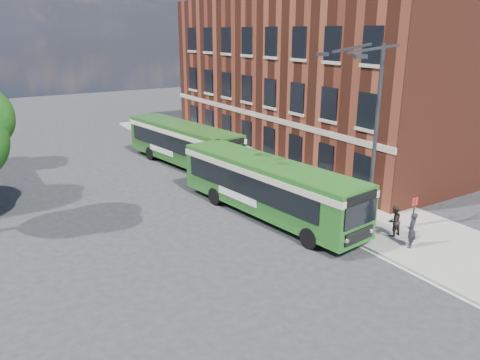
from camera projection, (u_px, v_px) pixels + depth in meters
ground at (255, 244)px, 21.78m from camera, size 120.00×120.00×0.00m
pavement at (276, 176)px, 31.75m from camera, size 6.00×48.00×0.15m
kerb_line at (238, 184)px, 30.24m from camera, size 0.12×48.00×0.01m
brick_office at (320, 65)px, 36.39m from camera, size 12.10×26.00×14.20m
street_lamp at (370, 140)px, 21.13m from camera, size 2.96×2.38×9.00m
bus_stop_sign at (413, 220)px, 20.74m from camera, size 0.35×0.08×2.52m
bus_front at (268, 183)px, 24.60m from camera, size 4.02×12.22×3.02m
bus_rear at (183, 141)px, 34.10m from camera, size 4.12×11.64×3.02m
pedestrian_a at (412, 230)px, 20.94m from camera, size 0.72×0.67×1.65m
pedestrian_b at (394, 221)px, 22.15m from camera, size 0.75×0.59×1.49m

